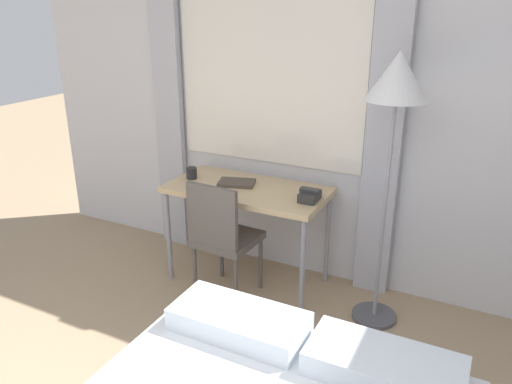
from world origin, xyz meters
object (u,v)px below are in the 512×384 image
object	(u,v)px
standing_lamp	(396,98)
mug	(192,173)
telephone	(310,196)
desk	(247,196)
desk_chair	(222,234)
book	(237,183)

from	to	relation	value
standing_lamp	mug	size ratio (longest dim) A/B	20.46
telephone	mug	bearing A→B (deg)	178.93
desk	telephone	distance (m)	0.50
desk	telephone	xyz separation A→B (m)	(0.49, -0.04, 0.10)
desk_chair	standing_lamp	distance (m)	1.44
standing_lamp	book	xyz separation A→B (m)	(-1.08, 0.08, -0.71)
desk	standing_lamp	distance (m)	1.27
telephone	book	bearing A→B (deg)	174.47
standing_lamp	desk	bearing A→B (deg)	176.78
book	desk_chair	bearing A→B (deg)	-80.33
book	mug	world-z (taller)	mug
desk	mug	world-z (taller)	mug
desk_chair	book	size ratio (longest dim) A/B	2.98
desk_chair	standing_lamp	world-z (taller)	standing_lamp
standing_lamp	telephone	world-z (taller)	standing_lamp
telephone	mug	distance (m)	0.95
telephone	standing_lamp	bearing A→B (deg)	-2.22
standing_lamp	mug	bearing A→B (deg)	178.53
mug	desk	bearing A→B (deg)	2.28
desk_chair	standing_lamp	bearing A→B (deg)	15.83
desk	telephone	size ratio (longest dim) A/B	7.14
standing_lamp	book	bearing A→B (deg)	175.99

